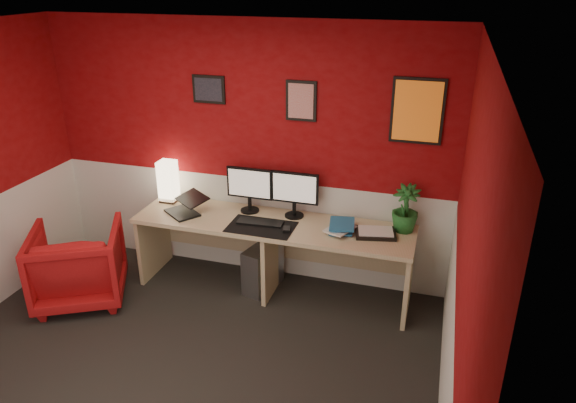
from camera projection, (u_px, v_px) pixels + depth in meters
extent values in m
cube|color=black|center=(168.00, 378.00, 4.08)|extent=(4.00, 3.50, 0.01)
cube|color=white|center=(129.00, 40.00, 3.09)|extent=(4.00, 3.50, 0.01)
cube|color=maroon|center=(245.00, 154.00, 5.12)|extent=(4.00, 0.01, 2.50)
cube|color=maroon|center=(461.00, 278.00, 3.06)|extent=(0.01, 3.50, 2.50)
cube|color=silver|center=(247.00, 224.00, 5.42)|extent=(4.00, 0.01, 1.00)
cube|color=silver|center=(445.00, 380.00, 3.36)|extent=(0.01, 3.50, 1.00)
cube|color=tan|center=(273.00, 257.00, 5.07)|extent=(2.60, 0.65, 0.73)
cube|color=#FFE5B2|center=(168.00, 182.00, 5.31)|extent=(0.16, 0.16, 0.40)
cube|color=black|center=(181.00, 203.00, 5.06)|extent=(0.40, 0.38, 0.22)
cube|color=black|center=(249.00, 183.00, 5.04)|extent=(0.45, 0.06, 0.58)
cube|color=black|center=(294.00, 188.00, 4.93)|extent=(0.45, 0.06, 0.58)
cube|color=black|center=(261.00, 227.00, 4.83)|extent=(0.60, 0.38, 0.01)
cube|color=black|center=(260.00, 222.00, 4.89)|extent=(0.43, 0.17, 0.02)
cube|color=black|center=(287.00, 229.00, 4.74)|extent=(0.08, 0.11, 0.03)
imported|color=#22699F|center=(329.00, 228.00, 4.79)|extent=(0.25, 0.31, 0.03)
imported|color=silver|center=(331.00, 226.00, 4.77)|extent=(0.28, 0.32, 0.02)
imported|color=#22699F|center=(330.00, 224.00, 4.75)|extent=(0.26, 0.33, 0.03)
cube|color=black|center=(376.00, 233.00, 4.69)|extent=(0.39, 0.32, 0.03)
imported|color=#19591E|center=(405.00, 209.00, 4.69)|extent=(0.29, 0.29, 0.43)
cube|color=#99999E|center=(263.00, 267.00, 5.17)|extent=(0.31, 0.49, 0.45)
imported|color=red|center=(78.00, 264.00, 4.95)|extent=(1.06, 1.07, 0.73)
cube|color=black|center=(209.00, 89.00, 4.96)|extent=(0.32, 0.02, 0.26)
cube|color=red|center=(301.00, 101.00, 4.74)|extent=(0.28, 0.02, 0.36)
cube|color=orange|center=(417.00, 111.00, 4.48)|extent=(0.44, 0.02, 0.56)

